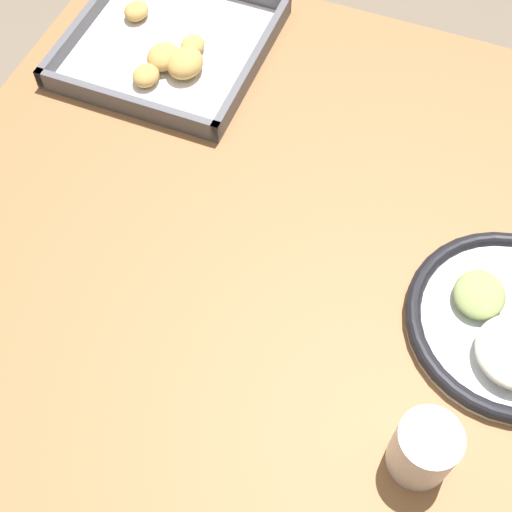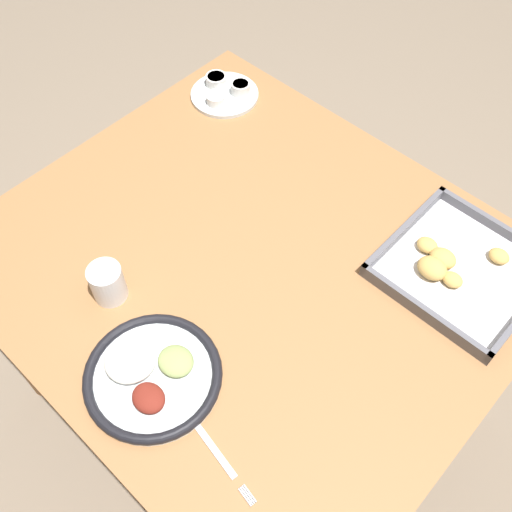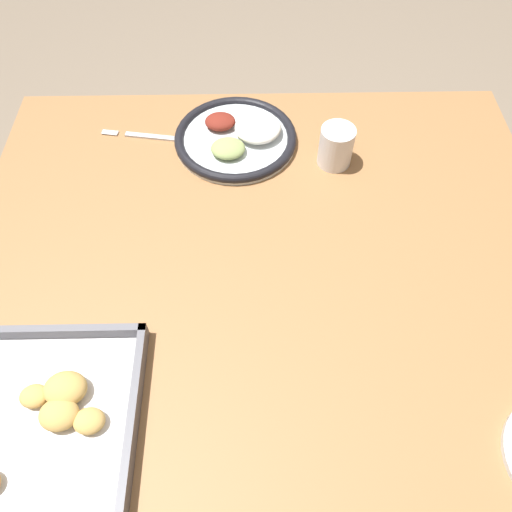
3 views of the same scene
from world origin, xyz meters
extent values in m
plane|color=#7A6B59|center=(0.00, 0.00, 0.00)|extent=(8.00, 8.00, 0.00)
cube|color=olive|center=(0.00, 0.00, 0.72)|extent=(1.09, 0.96, 0.03)
cylinder|color=olive|center=(0.49, 0.43, 0.35)|extent=(0.06, 0.06, 0.70)
cylinder|color=silver|center=(0.05, -0.32, 0.74)|extent=(0.26, 0.26, 0.01)
torus|color=black|center=(0.05, -0.32, 0.74)|extent=(0.26, 0.26, 0.02)
ellipsoid|color=#8C9E5B|center=(0.07, -0.27, 0.76)|extent=(0.07, 0.06, 0.02)
cube|color=#595960|center=(0.34, 0.28, 0.74)|extent=(0.30, 0.30, 0.01)
cube|color=silver|center=(0.34, 0.28, 0.74)|extent=(0.28, 0.28, 0.00)
cube|color=#595960|center=(0.34, 0.13, 0.75)|extent=(0.30, 0.01, 0.03)
cube|color=#595960|center=(0.34, 0.42, 0.75)|extent=(0.30, 0.01, 0.03)
cube|color=#595960|center=(0.20, 0.28, 0.75)|extent=(0.01, 0.30, 0.03)
ellipsoid|color=tan|center=(0.38, 0.35, 0.75)|extent=(0.04, 0.04, 0.02)
ellipsoid|color=tan|center=(0.30, 0.27, 0.76)|extent=(0.06, 0.05, 0.03)
ellipsoid|color=tan|center=(0.26, 0.27, 0.75)|extent=(0.05, 0.04, 0.03)
ellipsoid|color=tan|center=(0.34, 0.24, 0.75)|extent=(0.04, 0.04, 0.02)
ellipsoid|color=tan|center=(0.30, 0.23, 0.76)|extent=(0.06, 0.05, 0.03)
cylinder|color=white|center=(-0.15, -0.26, 0.77)|extent=(0.07, 0.07, 0.08)
camera|label=1|loc=(-0.42, -0.17, 1.52)|focal=50.00mm
camera|label=2|loc=(0.51, -0.52, 1.78)|focal=42.00mm
camera|label=3|loc=(0.03, 0.49, 1.47)|focal=35.00mm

